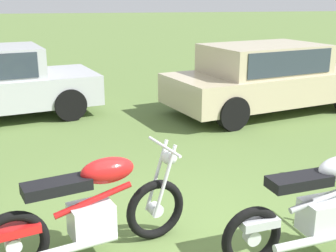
% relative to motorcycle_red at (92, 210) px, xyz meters
% --- Properties ---
extents(motorcycle_red, '(1.97, 0.91, 1.02)m').
position_rel_motorcycle_red_xyz_m(motorcycle_red, '(0.00, 0.00, 0.00)').
color(motorcycle_red, black).
rests_on(motorcycle_red, ground).
extents(motorcycle_silver, '(2.08, 0.73, 1.02)m').
position_rel_motorcycle_red_xyz_m(motorcycle_silver, '(2.17, -0.35, -0.00)').
color(motorcycle_silver, black).
rests_on(motorcycle_silver, ground).
extents(car_beige, '(4.67, 2.88, 1.43)m').
position_rel_motorcycle_red_xyz_m(car_beige, '(3.82, 4.84, 0.31)').
color(car_beige, '#BCAD8C').
rests_on(car_beige, ground).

